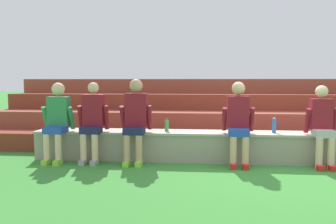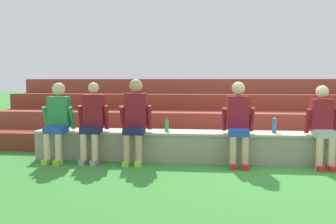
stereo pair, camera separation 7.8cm
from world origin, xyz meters
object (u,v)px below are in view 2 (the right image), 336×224
person_far_left (57,119)px  person_left_of_center (93,119)px  person_right_of_center (238,120)px  water_bottle_mid_right (274,126)px  person_center (135,118)px  water_bottle_mid_left (167,125)px  person_far_right (323,124)px

person_far_left → person_left_of_center: size_ratio=1.00×
person_left_of_center → person_right_of_center: (2.51, -0.01, 0.01)m
person_far_left → person_left_of_center: (0.63, 0.04, -0.01)m
person_right_of_center → water_bottle_mid_right: bearing=21.6°
person_far_left → person_center: 1.39m
person_far_left → water_bottle_mid_left: person_far_left is taller
person_left_of_center → water_bottle_mid_right: (3.15, 0.24, -0.10)m
person_far_right → water_bottle_mid_left: size_ratio=6.06×
person_left_of_center → person_far_right: 3.87m
person_far_right → water_bottle_mid_left: (-2.59, 0.27, -0.10)m
person_far_left → water_bottle_mid_right: (3.78, 0.28, -0.11)m
person_far_right → water_bottle_mid_right: person_far_right is taller
person_center → water_bottle_mid_left: person_center is taller
person_far_left → person_center: size_ratio=0.96×
person_center → person_far_right: (3.11, -0.02, -0.07)m
water_bottle_mid_left → person_center: bearing=-153.8°
person_center → person_far_right: size_ratio=1.08×
person_right_of_center → water_bottle_mid_right: person_right_of_center is taller
person_right_of_center → person_left_of_center: bearing=179.7°
person_center → water_bottle_mid_right: (2.39, 0.24, -0.14)m
person_far_left → person_center: bearing=1.6°
person_center → water_bottle_mid_left: bearing=26.2°
person_far_left → person_left_of_center: bearing=3.5°
person_center → person_far_right: bearing=-0.4°
person_right_of_center → person_far_right: (1.35, -0.00, -0.04)m
person_left_of_center → water_bottle_mid_right: 3.16m
person_far_right → person_left_of_center: bearing=179.7°
water_bottle_mid_right → person_far_right: bearing=-19.8°
person_left_of_center → water_bottle_mid_left: 1.31m
person_right_of_center → person_far_right: 1.35m
person_left_of_center → water_bottle_mid_right: person_left_of_center is taller
water_bottle_mid_left → water_bottle_mid_right: (1.87, -0.02, 0.02)m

